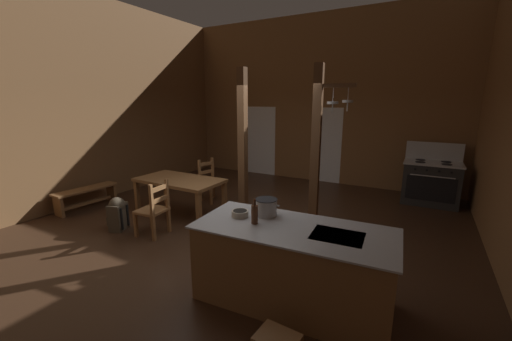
{
  "coord_description": "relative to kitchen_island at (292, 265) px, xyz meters",
  "views": [
    {
      "loc": [
        2.74,
        -3.95,
        2.25
      ],
      "look_at": [
        0.09,
        0.85,
        0.99
      ],
      "focal_mm": 21.56,
      "sensor_mm": 36.0,
      "label": 1
    }
  ],
  "objects": [
    {
      "name": "glazed_panel_back_right",
      "position": [
        -1.22,
        5.36,
        0.58
      ],
      "size": [
        0.84,
        0.01,
        2.05
      ],
      "primitive_type": "cube",
      "color": "white",
      "rests_on": "ground_plane"
    },
    {
      "name": "glazed_door_back_left",
      "position": [
        -3.27,
        5.36,
        0.58
      ],
      "size": [
        1.0,
        0.01,
        2.05
      ],
      "primitive_type": "cube",
      "color": "white",
      "rests_on": "ground_plane"
    },
    {
      "name": "bottle_tall_on_counter",
      "position": [
        -0.43,
        -0.1,
        0.56
      ],
      "size": [
        0.08,
        0.08,
        0.28
      ],
      "color": "#56331E",
      "rests_on": "kitchen_island"
    },
    {
      "name": "backpack",
      "position": [
        -3.45,
        0.37,
        -0.13
      ],
      "size": [
        0.37,
        0.38,
        0.6
      ],
      "color": "#4C4233",
      "rests_on": "ground_plane"
    },
    {
      "name": "ladderback_chair_near_window",
      "position": [
        -2.71,
        0.52,
        0.0
      ],
      "size": [
        0.48,
        0.48,
        0.95
      ],
      "color": "olive",
      "rests_on": "ground_plane"
    },
    {
      "name": "dining_table",
      "position": [
        -2.99,
        1.46,
        0.2
      ],
      "size": [
        1.71,
        0.91,
        0.74
      ],
      "color": "brown",
      "rests_on": "ground_plane"
    },
    {
      "name": "wall_left",
      "position": [
        -5.4,
        1.04,
        1.78
      ],
      "size": [
        0.14,
        9.46,
        4.46
      ],
      "primitive_type": "cube",
      "color": "brown",
      "rests_on": "ground_plane"
    },
    {
      "name": "support_post_with_pot_rack",
      "position": [
        -0.37,
        1.91,
        1.04
      ],
      "size": [
        0.65,
        0.22,
        2.81
      ],
      "color": "brown",
      "rests_on": "ground_plane"
    },
    {
      "name": "wall_back",
      "position": [
        -1.59,
        5.44,
        1.78
      ],
      "size": [
        8.28,
        0.14,
        4.46
      ],
      "primitive_type": "cube",
      "color": "brown",
      "rests_on": "ground_plane"
    },
    {
      "name": "ladderback_chair_by_post",
      "position": [
        -3.01,
        2.47,
        0.0
      ],
      "size": [
        0.53,
        0.53,
        0.95
      ],
      "color": "olive",
      "rests_on": "ground_plane"
    },
    {
      "name": "bench_along_left_wall",
      "position": [
        -4.98,
        0.78,
        -0.15
      ],
      "size": [
        0.44,
        1.26,
        0.44
      ],
      "color": "brown",
      "rests_on": "ground_plane"
    },
    {
      "name": "stove_range",
      "position": [
        1.36,
        4.68,
        0.03
      ],
      "size": [
        1.14,
        0.83,
        1.32
      ],
      "color": "#272727",
      "rests_on": "ground_plane"
    },
    {
      "name": "ground_plane",
      "position": [
        -1.59,
        1.04,
        -0.5
      ],
      "size": [
        8.28,
        9.46,
        0.1
      ],
      "primitive_type": "cube",
      "color": "#382316"
    },
    {
      "name": "kitchen_island",
      "position": [
        0.0,
        0.0,
        0.0
      ],
      "size": [
        2.22,
        1.09,
        0.9
      ],
      "color": "brown",
      "rests_on": "ground_plane"
    },
    {
      "name": "support_post_center",
      "position": [
        -1.77,
        1.87,
        0.96
      ],
      "size": [
        0.14,
        0.14,
        2.81
      ],
      "color": "brown",
      "rests_on": "ground_plane"
    },
    {
      "name": "stockpot_on_counter",
      "position": [
        -0.42,
        0.18,
        0.55
      ],
      "size": [
        0.33,
        0.26,
        0.2
      ],
      "color": "#B7BABF",
      "rests_on": "kitchen_island"
    },
    {
      "name": "mixing_bowl_on_counter",
      "position": [
        -0.68,
        0.0,
        0.49
      ],
      "size": [
        0.2,
        0.2,
        0.07
      ],
      "color": "#B2A893",
      "rests_on": "kitchen_island"
    }
  ]
}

